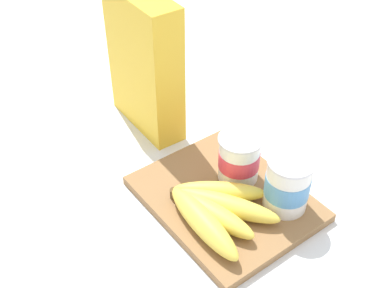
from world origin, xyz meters
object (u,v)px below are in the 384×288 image
(yogurt_cup_back, at_px, (287,184))
(cutting_board, at_px, (225,198))
(yogurt_cup_front, at_px, (239,158))
(cereal_box, at_px, (145,63))
(banana_bunch, at_px, (215,209))

(yogurt_cup_back, bearing_deg, cutting_board, -139.60)
(yogurt_cup_front, bearing_deg, yogurt_cup_back, 9.89)
(cereal_box, height_order, yogurt_cup_front, cereal_box)
(yogurt_cup_front, height_order, yogurt_cup_back, yogurt_cup_back)
(cereal_box, relative_size, yogurt_cup_back, 2.86)
(cutting_board, distance_m, yogurt_cup_back, 0.11)
(cutting_board, distance_m, banana_bunch, 0.06)
(yogurt_cup_front, distance_m, yogurt_cup_back, 0.10)
(banana_bunch, bearing_deg, yogurt_cup_front, 118.08)
(cereal_box, height_order, yogurt_cup_back, cereal_box)
(cutting_board, bearing_deg, cereal_box, 175.92)
(cutting_board, bearing_deg, banana_bunch, -59.46)
(yogurt_cup_front, bearing_deg, banana_bunch, -61.92)
(cutting_board, xyz_separation_m, yogurt_cup_front, (-0.02, 0.05, 0.05))
(cutting_board, distance_m, yogurt_cup_front, 0.07)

